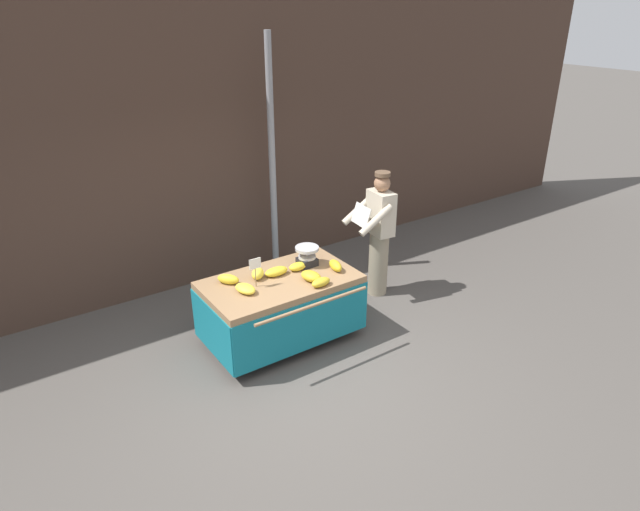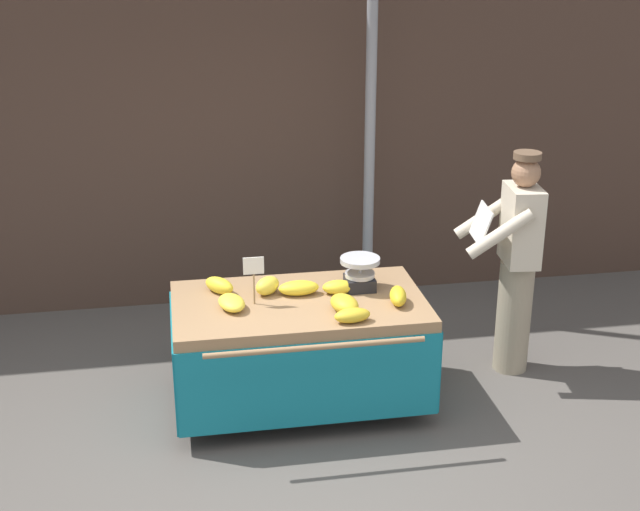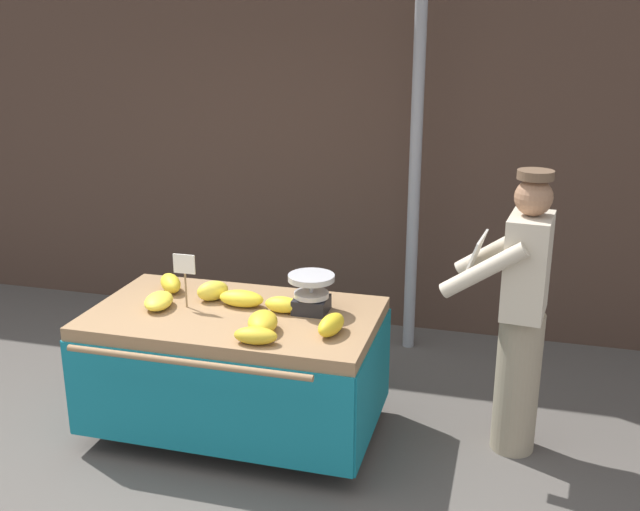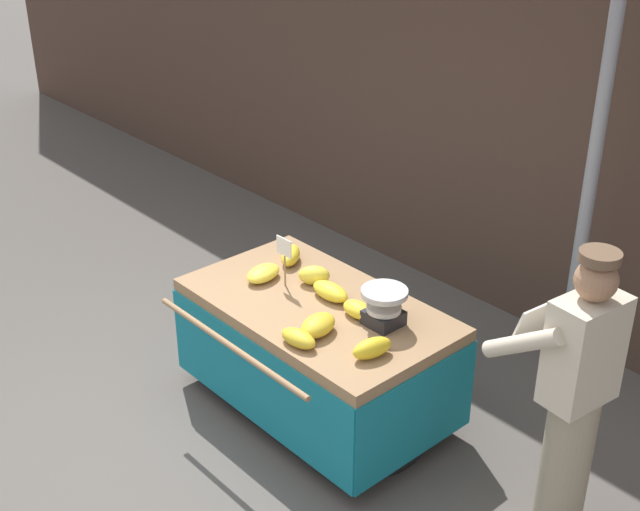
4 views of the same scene
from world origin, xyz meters
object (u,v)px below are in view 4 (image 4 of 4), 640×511
at_px(weighing_scale, 384,307).
at_px(banana_bunch_0, 330,291).
at_px(banana_bunch_7, 298,338).
at_px(banana_bunch_4, 318,325).
at_px(banana_bunch_5, 263,273).
at_px(vendor_person, 574,398).
at_px(banana_bunch_6, 291,255).
at_px(street_pole, 596,150).
at_px(banana_bunch_2, 372,348).
at_px(banana_cart, 317,333).
at_px(banana_bunch_1, 358,310).
at_px(price_sign, 284,251).
at_px(banana_bunch_3, 314,275).

bearing_deg(weighing_scale, banana_bunch_0, -176.43).
relative_size(weighing_scale, banana_bunch_7, 1.16).
bearing_deg(weighing_scale, banana_bunch_4, -116.98).
xyz_separation_m(banana_bunch_5, vendor_person, (2.13, 0.32, 0.02)).
xyz_separation_m(banana_bunch_6, banana_bunch_7, (0.82, -0.63, -0.01)).
distance_m(street_pole, banana_bunch_2, 1.93).
bearing_deg(banana_bunch_2, weighing_scale, 123.94).
bearing_deg(banana_cart, weighing_scale, 15.95).
bearing_deg(banana_bunch_1, banana_bunch_6, 169.27).
height_order(banana_cart, banana_bunch_7, banana_bunch_7).
distance_m(banana_cart, vendor_person, 1.71).
xyz_separation_m(price_sign, banana_bunch_5, (-0.16, -0.05, -0.20)).
xyz_separation_m(price_sign, vendor_person, (1.97, 0.27, -0.18)).
relative_size(banana_bunch_2, banana_bunch_7, 1.03).
height_order(price_sign, banana_bunch_6, price_sign).
bearing_deg(banana_bunch_6, banana_bunch_2, -18.70).
bearing_deg(banana_bunch_6, banana_bunch_1, -10.73).
xyz_separation_m(banana_cart, vendor_person, (1.67, 0.27, 0.28)).
distance_m(banana_bunch_2, banana_bunch_7, 0.43).
bearing_deg(street_pole, weighing_scale, -105.19).
bearing_deg(banana_bunch_3, price_sign, -124.41).
distance_m(street_pole, banana_bunch_3, 1.94).
xyz_separation_m(banana_bunch_0, banana_bunch_4, (0.26, -0.33, 0.01)).
bearing_deg(weighing_scale, banana_bunch_6, 174.06).
bearing_deg(banana_bunch_6, weighing_scale, -5.94).
height_order(banana_bunch_3, banana_bunch_6, banana_bunch_3).
bearing_deg(weighing_scale, banana_bunch_3, 177.91).
xyz_separation_m(street_pole, banana_bunch_6, (-1.37, -1.34, -0.80)).
height_order(banana_bunch_5, vendor_person, vendor_person).
bearing_deg(street_pole, banana_bunch_1, -110.42).
distance_m(banana_bunch_0, banana_bunch_4, 0.42).
bearing_deg(banana_bunch_0, banana_bunch_7, -61.18).
bearing_deg(banana_bunch_6, banana_bunch_5, -77.74).
bearing_deg(banana_bunch_3, street_pole, 53.74).
bearing_deg(banana_cart, banana_bunch_0, 82.60).
bearing_deg(vendor_person, banana_cart, -170.96).
relative_size(banana_bunch_2, banana_bunch_6, 0.98).
height_order(banana_bunch_2, vendor_person, vendor_person).
xyz_separation_m(banana_cart, banana_bunch_3, (-0.20, 0.15, 0.28)).
distance_m(banana_bunch_5, vendor_person, 2.16).
bearing_deg(vendor_person, banana_bunch_3, -176.55).
relative_size(price_sign, banana_bunch_2, 1.38).
xyz_separation_m(banana_cart, banana_bunch_2, (0.65, -0.17, 0.28)).
xyz_separation_m(price_sign, banana_bunch_7, (0.59, -0.39, -0.20)).
height_order(weighing_scale, banana_bunch_0, weighing_scale).
bearing_deg(weighing_scale, street_pole, 74.81).
xyz_separation_m(banana_cart, banana_bunch_0, (0.01, 0.10, 0.27)).
relative_size(banana_bunch_1, banana_bunch_7, 0.92).
bearing_deg(weighing_scale, banana_bunch_5, -168.55).
height_order(weighing_scale, price_sign, price_sign).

